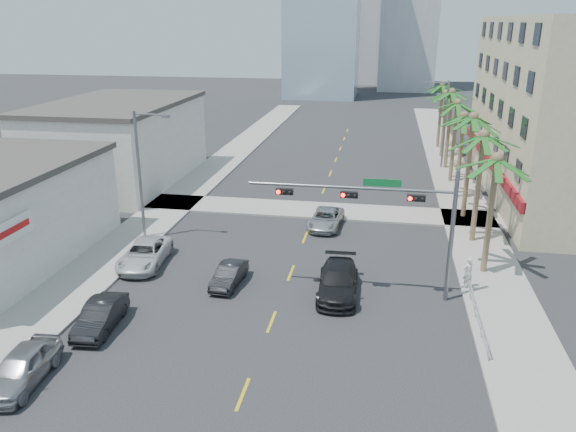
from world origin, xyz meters
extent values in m
plane|color=#262628|center=(0.00, 0.00, 0.00)|extent=(260.00, 260.00, 0.00)
cube|color=gray|center=(12.00, 20.00, 0.07)|extent=(4.00, 120.00, 0.15)
cube|color=gray|center=(-12.00, 20.00, 0.07)|extent=(4.00, 120.00, 0.15)
cube|color=gray|center=(0.00, 22.00, 0.07)|extent=(80.00, 4.00, 0.15)
cube|color=maroon|center=(14.40, 30.00, 3.00)|extent=(0.30, 28.00, 0.80)
cube|color=beige|center=(-19.50, 28.00, 3.60)|extent=(11.00, 18.00, 7.20)
cylinder|color=slate|center=(9.00, 8.00, 3.60)|extent=(0.24, 0.24, 7.20)
cylinder|color=slate|center=(3.50, 8.00, 6.20)|extent=(11.00, 0.16, 0.16)
cube|color=#0C662D|center=(5.20, 8.00, 6.55)|extent=(2.00, 0.05, 0.40)
cube|color=black|center=(7.00, 7.85, 5.85)|extent=(0.95, 0.28, 0.32)
sphere|color=#FF0C05|center=(6.68, 7.69, 5.85)|extent=(0.22, 0.22, 0.22)
cube|color=black|center=(3.50, 7.85, 5.85)|extent=(0.95, 0.28, 0.32)
sphere|color=#FF0C05|center=(3.18, 7.69, 5.85)|extent=(0.22, 0.22, 0.22)
cube|color=black|center=(0.00, 7.85, 5.85)|extent=(0.95, 0.28, 0.32)
sphere|color=#FF0C05|center=(-0.32, 7.69, 5.85)|extent=(0.22, 0.22, 0.22)
cylinder|color=brown|center=(11.60, 12.00, 3.60)|extent=(0.36, 0.36, 7.20)
cylinder|color=brown|center=(11.60, 17.20, 3.78)|extent=(0.36, 0.36, 7.56)
cylinder|color=brown|center=(11.60, 22.40, 3.96)|extent=(0.36, 0.36, 7.92)
cylinder|color=brown|center=(11.60, 27.60, 3.60)|extent=(0.36, 0.36, 7.20)
cylinder|color=brown|center=(11.60, 32.80, 3.78)|extent=(0.36, 0.36, 7.56)
cylinder|color=brown|center=(11.60, 38.00, 3.96)|extent=(0.36, 0.36, 7.92)
cylinder|color=brown|center=(11.60, 43.20, 3.60)|extent=(0.36, 0.36, 7.20)
cylinder|color=brown|center=(11.60, 48.40, 3.78)|extent=(0.36, 0.36, 7.56)
cylinder|color=slate|center=(-11.20, 14.00, 4.50)|extent=(0.20, 0.20, 9.00)
cylinder|color=slate|center=(-10.10, 14.00, 8.80)|extent=(2.20, 0.12, 0.12)
cube|color=slate|center=(-9.00, 14.00, 8.70)|extent=(0.50, 0.25, 0.18)
cylinder|color=slate|center=(11.20, 38.00, 4.50)|extent=(0.20, 0.20, 9.00)
cylinder|color=slate|center=(10.10, 38.00, 8.80)|extent=(2.20, 0.12, 0.12)
cube|color=slate|center=(9.00, 38.00, 8.70)|extent=(0.50, 0.25, 0.18)
cylinder|color=silver|center=(10.30, 6.00, 0.55)|extent=(0.08, 8.00, 0.08)
cylinder|color=silver|center=(10.30, 6.00, 0.90)|extent=(0.08, 8.00, 0.08)
cylinder|color=silver|center=(10.30, 2.00, 0.50)|extent=(0.08, 0.08, 1.00)
cylinder|color=silver|center=(10.30, 4.00, 0.50)|extent=(0.08, 0.08, 1.00)
cylinder|color=silver|center=(10.30, 6.00, 0.50)|extent=(0.08, 0.08, 1.00)
cylinder|color=silver|center=(10.30, 8.00, 0.50)|extent=(0.08, 0.08, 1.00)
cylinder|color=silver|center=(10.30, 10.00, 0.50)|extent=(0.08, 0.08, 1.00)
imported|color=#A1A2A6|center=(-9.40, -2.82, 0.76)|extent=(2.09, 4.57, 1.52)
imported|color=black|center=(-8.29, 1.92, 0.70)|extent=(1.81, 4.33, 1.39)
imported|color=silver|center=(-9.28, 9.64, 0.74)|extent=(2.93, 5.50, 1.47)
imported|color=black|center=(-3.29, 7.80, 0.61)|extent=(1.52, 3.77, 1.22)
imported|color=#B6B5BA|center=(1.23, 18.44, 0.66)|extent=(2.55, 4.89, 1.31)
imported|color=black|center=(3.07, 7.69, 0.78)|extent=(2.39, 5.48, 1.57)
imported|color=silver|center=(10.30, 9.52, 1.07)|extent=(0.80, 0.73, 1.84)
camera|label=1|loc=(5.17, -20.87, 14.62)|focal=35.00mm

